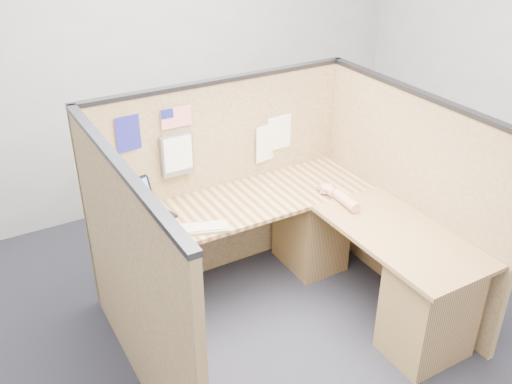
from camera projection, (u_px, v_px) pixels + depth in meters
floor at (292, 338)px, 3.84m from camera, size 5.00×5.00×0.00m
wall_back at (154, 54)px, 4.88m from camera, size 5.00×0.00×5.00m
cubicle_partitions at (261, 212)px, 3.80m from camera, size 2.06×1.83×1.53m
l_desk at (294, 261)px, 3.95m from camera, size 1.95×1.75×0.73m
laptop at (144, 209)px, 3.80m from camera, size 0.38×0.40×0.23m
keyboard at (199, 229)px, 3.67m from camera, size 0.42×0.26×0.03m
mouse at (327, 191)px, 4.09m from camera, size 0.11×0.07×0.05m
hand_forearm at (340, 197)px, 3.99m from camera, size 0.11×0.39×0.08m
blue_poster at (129, 133)px, 3.67m from camera, size 0.18×0.02×0.24m
american_flag at (173, 120)px, 3.77m from camera, size 0.22×0.01×0.38m
file_holder at (177, 155)px, 3.88m from camera, size 0.23×0.05×0.29m
paper_left at (279, 133)px, 4.28m from camera, size 0.21×0.02×0.27m
paper_right at (268, 142)px, 4.27m from camera, size 0.22×0.04×0.29m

